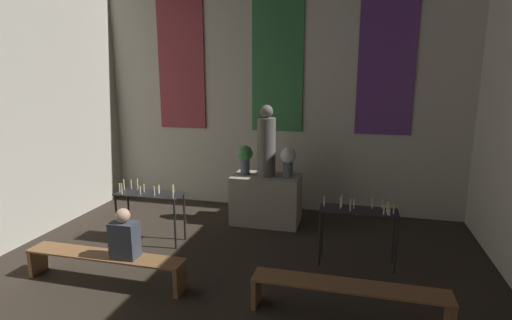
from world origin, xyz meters
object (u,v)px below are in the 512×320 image
(flower_vase_left, at_px, (245,157))
(altar, at_px, (266,199))
(statue, at_px, (266,144))
(flower_vase_right, at_px, (288,159))
(pew_back_right, at_px, (348,293))
(person_seated, at_px, (124,236))
(pew_back_left, at_px, (105,261))
(candle_rack_right, at_px, (358,218))
(candle_rack_left, at_px, (150,200))

(flower_vase_left, bearing_deg, altar, 0.00)
(statue, height_order, flower_vase_left, statue)
(statue, bearing_deg, flower_vase_right, 0.00)
(statue, xyz_separation_m, pew_back_right, (1.65, -2.83, -1.25))
(person_seated, bearing_deg, statue, 65.05)
(flower_vase_left, bearing_deg, pew_back_right, -53.72)
(flower_vase_left, distance_m, pew_back_left, 3.23)
(statue, bearing_deg, flower_vase_left, 180.00)
(altar, height_order, candle_rack_right, candle_rack_right)
(statue, bearing_deg, pew_back_right, -59.70)
(statue, height_order, person_seated, statue)
(pew_back_right, bearing_deg, altar, 120.30)
(statue, bearing_deg, candle_rack_left, -141.64)
(flower_vase_left, height_order, pew_back_right, flower_vase_left)
(altar, distance_m, pew_back_right, 3.28)
(altar, relative_size, candle_rack_left, 1.13)
(altar, distance_m, candle_rack_left, 2.24)
(candle_rack_right, relative_size, pew_back_right, 0.50)
(flower_vase_right, relative_size, pew_back_left, 0.25)
(person_seated, bearing_deg, flower_vase_right, 58.40)
(flower_vase_right, bearing_deg, statue, 180.00)
(statue, xyz_separation_m, person_seated, (-1.32, -2.83, -0.85))
(statue, distance_m, person_seated, 3.23)
(statue, bearing_deg, altar, 0.00)
(candle_rack_right, relative_size, pew_back_left, 0.50)
(altar, height_order, pew_back_left, altar)
(altar, distance_m, flower_vase_left, 0.92)
(pew_back_right, bearing_deg, flower_vase_right, 113.48)
(statue, xyz_separation_m, flower_vase_left, (-0.42, 0.00, -0.28))
(flower_vase_right, bearing_deg, candle_rack_right, -46.23)
(person_seated, bearing_deg, altar, 65.05)
(candle_rack_right, distance_m, pew_back_left, 3.71)
(altar, bearing_deg, pew_back_right, -59.70)
(candle_rack_left, xyz_separation_m, candle_rack_right, (3.48, 0.00, -0.00))
(candle_rack_right, bearing_deg, statue, 141.69)
(candle_rack_right, relative_size, person_seated, 1.66)
(flower_vase_left, xyz_separation_m, flower_vase_right, (0.85, 0.00, 0.00))
(pew_back_right, bearing_deg, candle_rack_right, 86.42)
(flower_vase_right, relative_size, candle_rack_right, 0.49)
(statue, distance_m, pew_back_left, 3.51)
(statue, height_order, candle_rack_right, statue)
(flower_vase_right, relative_size, person_seated, 0.82)
(statue, relative_size, pew_back_left, 0.59)
(flower_vase_left, bearing_deg, candle_rack_left, -133.72)
(altar, relative_size, pew_back_left, 0.56)
(statue, bearing_deg, candle_rack_right, -38.31)
(altar, xyz_separation_m, pew_back_left, (-1.65, -2.83, -0.16))
(altar, relative_size, statue, 0.96)
(altar, bearing_deg, flower_vase_left, 180.00)
(candle_rack_left, xyz_separation_m, pew_back_right, (3.39, -1.45, -0.42))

